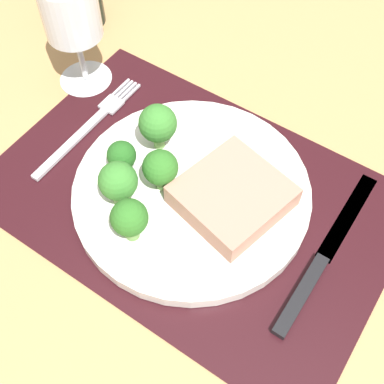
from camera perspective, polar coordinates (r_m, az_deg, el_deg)
ground_plane at (r=59.41cm, az=-0.04°, el=-1.39°), size 140.00×110.00×3.00cm
placemat at (r=58.03cm, az=-0.04°, el=-0.52°), size 45.48×30.55×0.30cm
plate at (r=57.23cm, az=-0.04°, el=-0.00°), size 26.97×26.97×1.60cm
steak at (r=54.50cm, az=4.60°, el=-0.43°), size 12.49×12.77×2.79cm
broccoli_near_steak at (r=56.58cm, az=-7.98°, el=4.06°), size 3.32×3.32×4.34cm
broccoli_back_left at (r=53.43cm, az=-8.36°, el=1.12°), size 4.25×4.25×5.77cm
broccoli_front_edge at (r=50.82cm, az=-7.11°, el=-3.00°), size 3.91×3.91×5.59cm
broccoli_near_fork at (r=57.44cm, az=-3.90°, el=7.69°), size 4.42×4.42×6.15cm
broccoli_center at (r=54.13cm, az=-3.61°, el=2.73°), size 3.94×3.94×5.44cm
fork at (r=65.34cm, az=-11.55°, el=7.38°), size 2.40×19.20×0.50cm
knife at (r=55.11cm, az=14.35°, el=-7.70°), size 1.80×23.00×0.80cm
wine_glass at (r=65.52cm, az=-13.51°, el=18.78°), size 7.06×7.06×14.71cm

